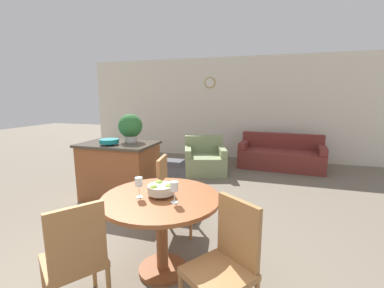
{
  "coord_description": "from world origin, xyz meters",
  "views": [
    {
      "loc": [
        1.19,
        -1.18,
        1.66
      ],
      "look_at": [
        0.09,
        2.45,
        0.96
      ],
      "focal_mm": 24.0,
      "sensor_mm": 36.0,
      "label": 1
    }
  ],
  "objects_px": {
    "potted_plant": "(130,127)",
    "armchair": "(205,160)",
    "dining_chair_near_left": "(75,256)",
    "wine_glass_left": "(139,183)",
    "fruit_bowl": "(161,189)",
    "trash_bin": "(174,183)",
    "dining_table": "(161,214)",
    "couch": "(281,156)",
    "kitchen_island": "(120,170)",
    "wine_glass_right": "(174,187)",
    "teal_bowl": "(109,141)",
    "dining_chair_far_side": "(171,191)",
    "dining_chair_near_right": "(226,260)"
  },
  "relations": [
    {
      "from": "dining_chair_far_side",
      "to": "couch",
      "type": "bearing_deg",
      "value": 148.92
    },
    {
      "from": "fruit_bowl",
      "to": "trash_bin",
      "type": "height_order",
      "value": "fruit_bowl"
    },
    {
      "from": "trash_bin",
      "to": "armchair",
      "type": "xyz_separation_m",
      "value": [
        0.02,
        1.87,
        -0.08
      ]
    },
    {
      "from": "kitchen_island",
      "to": "dining_chair_far_side",
      "type": "bearing_deg",
      "value": -31.98
    },
    {
      "from": "dining_chair_far_side",
      "to": "fruit_bowl",
      "type": "bearing_deg",
      "value": 5.62
    },
    {
      "from": "potted_plant",
      "to": "armchair",
      "type": "height_order",
      "value": "potted_plant"
    },
    {
      "from": "wine_glass_left",
      "to": "wine_glass_right",
      "type": "xyz_separation_m",
      "value": [
        0.35,
        -0.02,
        0.0
      ]
    },
    {
      "from": "dining_table",
      "to": "couch",
      "type": "height_order",
      "value": "couch"
    },
    {
      "from": "dining_table",
      "to": "couch",
      "type": "relative_size",
      "value": 0.56
    },
    {
      "from": "dining_chair_near_right",
      "to": "kitchen_island",
      "type": "relative_size",
      "value": 0.79
    },
    {
      "from": "dining_chair_near_left",
      "to": "teal_bowl",
      "type": "bearing_deg",
      "value": 63.77
    },
    {
      "from": "dining_table",
      "to": "armchair",
      "type": "distance_m",
      "value": 3.39
    },
    {
      "from": "potted_plant",
      "to": "teal_bowl",
      "type": "bearing_deg",
      "value": -119.48
    },
    {
      "from": "dining_chair_near_left",
      "to": "wine_glass_left",
      "type": "distance_m",
      "value": 0.74
    },
    {
      "from": "kitchen_island",
      "to": "trash_bin",
      "type": "distance_m",
      "value": 0.97
    },
    {
      "from": "wine_glass_right",
      "to": "potted_plant",
      "type": "bearing_deg",
      "value": 129.01
    },
    {
      "from": "dining_table",
      "to": "potted_plant",
      "type": "distance_m",
      "value": 2.18
    },
    {
      "from": "wine_glass_right",
      "to": "teal_bowl",
      "type": "bearing_deg",
      "value": 138.43
    },
    {
      "from": "armchair",
      "to": "wine_glass_left",
      "type": "bearing_deg",
      "value": -104.08
    },
    {
      "from": "potted_plant",
      "to": "trash_bin",
      "type": "relative_size",
      "value": 0.64
    },
    {
      "from": "dining_table",
      "to": "dining_chair_far_side",
      "type": "distance_m",
      "value": 0.78
    },
    {
      "from": "couch",
      "to": "dining_table",
      "type": "bearing_deg",
      "value": -101.75
    },
    {
      "from": "dining_chair_far_side",
      "to": "wine_glass_left",
      "type": "bearing_deg",
      "value": -7.68
    },
    {
      "from": "dining_chair_near_left",
      "to": "couch",
      "type": "height_order",
      "value": "dining_chair_near_left"
    },
    {
      "from": "kitchen_island",
      "to": "dining_chair_near_left",
      "type": "bearing_deg",
      "value": -65.09
    },
    {
      "from": "kitchen_island",
      "to": "armchair",
      "type": "distance_m",
      "value": 2.1
    },
    {
      "from": "teal_bowl",
      "to": "dining_chair_far_side",
      "type": "bearing_deg",
      "value": -24.95
    },
    {
      "from": "dining_table",
      "to": "wine_glass_left",
      "type": "height_order",
      "value": "wine_glass_left"
    },
    {
      "from": "armchair",
      "to": "dining_chair_near_right",
      "type": "bearing_deg",
      "value": -91.82
    },
    {
      "from": "fruit_bowl",
      "to": "wine_glass_right",
      "type": "distance_m",
      "value": 0.21
    },
    {
      "from": "wine_glass_left",
      "to": "teal_bowl",
      "type": "xyz_separation_m",
      "value": [
        -1.28,
        1.42,
        0.08
      ]
    },
    {
      "from": "potted_plant",
      "to": "dining_chair_near_right",
      "type": "bearing_deg",
      "value": -46.79
    },
    {
      "from": "fruit_bowl",
      "to": "teal_bowl",
      "type": "distance_m",
      "value": 1.98
    },
    {
      "from": "couch",
      "to": "fruit_bowl",
      "type": "bearing_deg",
      "value": -101.75
    },
    {
      "from": "wine_glass_left",
      "to": "potted_plant",
      "type": "bearing_deg",
      "value": 121.83
    },
    {
      "from": "dining_chair_near_right",
      "to": "wine_glass_right",
      "type": "bearing_deg",
      "value": 5.8
    },
    {
      "from": "dining_chair_near_left",
      "to": "wine_glass_right",
      "type": "relative_size",
      "value": 4.97
    },
    {
      "from": "dining_table",
      "to": "potted_plant",
      "type": "height_order",
      "value": "potted_plant"
    },
    {
      "from": "dining_chair_near_right",
      "to": "couch",
      "type": "relative_size",
      "value": 0.48
    },
    {
      "from": "dining_chair_near_right",
      "to": "fruit_bowl",
      "type": "relative_size",
      "value": 3.88
    },
    {
      "from": "fruit_bowl",
      "to": "kitchen_island",
      "type": "distance_m",
      "value": 2.1
    },
    {
      "from": "dining_chair_near_right",
      "to": "trash_bin",
      "type": "height_order",
      "value": "dining_chair_near_right"
    },
    {
      "from": "armchair",
      "to": "kitchen_island",
      "type": "bearing_deg",
      "value": -136.38
    },
    {
      "from": "dining_chair_far_side",
      "to": "kitchen_island",
      "type": "height_order",
      "value": "dining_chair_far_side"
    },
    {
      "from": "trash_bin",
      "to": "dining_table",
      "type": "bearing_deg",
      "value": -73.35
    },
    {
      "from": "dining_chair_near_left",
      "to": "armchair",
      "type": "distance_m",
      "value": 4.03
    },
    {
      "from": "dining_table",
      "to": "armchair",
      "type": "bearing_deg",
      "value": 97.17
    },
    {
      "from": "wine_glass_left",
      "to": "trash_bin",
      "type": "xyz_separation_m",
      "value": [
        -0.26,
        1.56,
        -0.55
      ]
    },
    {
      "from": "teal_bowl",
      "to": "kitchen_island",
      "type": "bearing_deg",
      "value": 74.89
    },
    {
      "from": "dining_table",
      "to": "trash_bin",
      "type": "xyz_separation_m",
      "value": [
        -0.44,
        1.48,
        -0.23
      ]
    }
  ]
}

